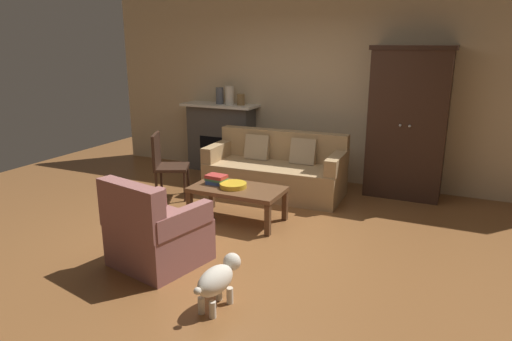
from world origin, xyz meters
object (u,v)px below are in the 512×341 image
(mantel_vase_cream, at_px, (230,95))
(dog, at_px, (218,279))
(couch, at_px, (276,172))
(armchair_near_left, at_px, (155,234))
(book_stack, at_px, (217,179))
(mantel_vase_slate, at_px, (220,96))
(fruit_bowl, at_px, (233,185))
(armoire, at_px, (408,123))
(coffee_table, at_px, (237,192))
(side_chair_wooden, at_px, (165,161))
(fireplace, at_px, (221,137))
(mantel_vase_bronze, at_px, (241,100))

(mantel_vase_cream, distance_m, dog, 4.20)
(couch, bearing_deg, armchair_near_left, -94.72)
(book_stack, bearing_deg, mantel_vase_slate, 117.89)
(fruit_bowl, xyz_separation_m, dog, (0.76, -1.72, -0.20))
(armoire, xyz_separation_m, mantel_vase_cream, (-2.77, 0.06, 0.24))
(coffee_table, relative_size, mantel_vase_slate, 4.17)
(couch, bearing_deg, dog, -76.42)
(mantel_vase_cream, bearing_deg, mantel_vase_slate, 180.00)
(armoire, relative_size, side_chair_wooden, 2.28)
(fireplace, xyz_separation_m, armchair_near_left, (1.10, -3.26, -0.25))
(couch, height_order, coffee_table, couch)
(fruit_bowl, bearing_deg, dog, -66.11)
(mantel_vase_cream, bearing_deg, armoire, -1.24)
(fruit_bowl, bearing_deg, mantel_vase_cream, 118.94)
(coffee_table, distance_m, armchair_near_left, 1.35)
(armoire, height_order, coffee_table, armoire)
(mantel_vase_bronze, height_order, side_chair_wooden, mantel_vase_bronze)
(armoire, xyz_separation_m, mantel_vase_bronze, (-2.57, 0.06, 0.18))
(armchair_near_left, height_order, side_chair_wooden, side_chair_wooden)
(fruit_bowl, xyz_separation_m, side_chair_wooden, (-1.25, 0.39, 0.06))
(couch, relative_size, mantel_vase_cream, 6.56)
(fruit_bowl, relative_size, mantel_vase_slate, 1.22)
(fireplace, distance_m, coffee_table, 2.32)
(armoire, bearing_deg, fruit_bowl, -132.36)
(armoire, bearing_deg, armchair_near_left, -120.23)
(fireplace, relative_size, mantel_vase_slate, 4.78)
(side_chair_wooden, height_order, dog, side_chair_wooden)
(fireplace, bearing_deg, armoire, -1.51)
(couch, xyz_separation_m, mantel_vase_cream, (-1.12, 0.73, 0.95))
(coffee_table, xyz_separation_m, dog, (0.72, -1.74, -0.12))
(side_chair_wooden, bearing_deg, dog, -46.22)
(armoire, xyz_separation_m, book_stack, (-1.95, -1.82, -0.55))
(couch, xyz_separation_m, side_chair_wooden, (-1.31, -0.81, 0.19))
(armchair_near_left, bearing_deg, mantel_vase_slate, 108.66)
(mantel_vase_slate, bearing_deg, armoire, -1.17)
(armchair_near_left, distance_m, dog, 1.00)
(fruit_bowl, bearing_deg, fireplace, 122.63)
(couch, height_order, fruit_bowl, couch)
(armoire, height_order, dog, armoire)
(couch, xyz_separation_m, book_stack, (-0.31, -1.15, 0.16))
(dog, bearing_deg, fireplace, 118.71)
(book_stack, distance_m, mantel_vase_slate, 2.27)
(armoire, bearing_deg, mantel_vase_slate, 178.83)
(fireplace, xyz_separation_m, mantel_vase_bronze, (0.38, -0.02, 0.64))
(book_stack, distance_m, armchair_near_left, 1.37)
(armchair_near_left, bearing_deg, mantel_vase_bronze, 102.43)
(fireplace, relative_size, couch, 0.65)
(mantel_vase_bronze, xyz_separation_m, side_chair_wooden, (-0.39, -1.54, -0.70))
(dog, bearing_deg, mantel_vase_bronze, 114.05)
(armoire, height_order, mantel_vase_cream, armoire)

